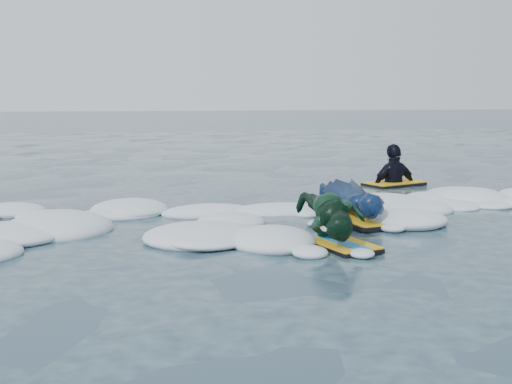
% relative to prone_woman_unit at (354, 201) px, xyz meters
% --- Properties ---
extents(ground, '(120.00, 120.00, 0.00)m').
position_rel_prone_woman_unit_xyz_m(ground, '(-0.86, -0.81, -0.24)').
color(ground, '#19353D').
rests_on(ground, ground).
extents(foam_band, '(12.00, 3.10, 0.30)m').
position_rel_prone_woman_unit_xyz_m(foam_band, '(-0.86, 0.22, -0.24)').
color(foam_band, white).
rests_on(foam_band, ground).
extents(prone_woman_unit, '(0.89, 1.78, 0.46)m').
position_rel_prone_woman_unit_xyz_m(prone_woman_unit, '(0.00, 0.00, 0.00)').
color(prone_woman_unit, black).
rests_on(prone_woman_unit, ground).
extents(prone_child_unit, '(0.86, 1.44, 0.54)m').
position_rel_prone_woman_unit_xyz_m(prone_child_unit, '(-0.67, -1.24, 0.04)').
color(prone_child_unit, black).
rests_on(prone_child_unit, ground).
extents(waiting_rider_unit, '(1.19, 0.91, 1.59)m').
position_rel_prone_woman_unit_xyz_m(waiting_rider_unit, '(1.73, 2.73, -0.29)').
color(waiting_rider_unit, black).
rests_on(waiting_rider_unit, ground).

